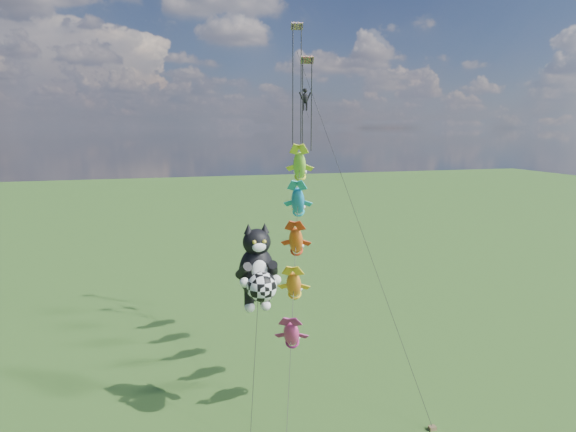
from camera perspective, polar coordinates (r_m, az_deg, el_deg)
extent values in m
cylinder|color=black|center=(27.94, -4.05, -17.81)|extent=(1.13, 2.55, 7.35)
ellipsoid|color=black|center=(27.45, -3.72, -6.65)|extent=(2.51, 2.30, 2.98)
ellipsoid|color=black|center=(26.90, -3.73, -3.10)|extent=(1.99, 1.91, 1.51)
cone|color=black|center=(26.64, -4.72, -1.51)|extent=(0.67, 0.67, 0.56)
cone|color=black|center=(26.82, -2.77, -1.40)|extent=(0.67, 0.67, 0.56)
ellipsoid|color=white|center=(26.36, -3.45, -3.69)|extent=(0.87, 0.65, 0.54)
ellipsoid|color=white|center=(26.72, -3.42, -6.50)|extent=(0.99, 0.67, 1.23)
sphere|color=gold|center=(26.17, -4.02, -3.11)|extent=(0.22, 0.22, 0.22)
sphere|color=gold|center=(26.28, -2.83, -3.04)|extent=(0.22, 0.22, 0.22)
sphere|color=white|center=(26.45, -5.16, -7.86)|extent=(0.56, 0.56, 0.56)
sphere|color=white|center=(26.80, -1.42, -7.57)|extent=(0.56, 0.56, 0.56)
sphere|color=white|center=(27.89, -4.56, -10.73)|extent=(0.60, 0.60, 0.60)
sphere|color=white|center=(28.07, -2.67, -10.56)|extent=(0.60, 0.60, 0.60)
sphere|color=white|center=(26.43, -3.14, -8.38)|extent=(1.66, 1.66, 1.66)
cylinder|color=black|center=(31.72, 0.85, -5.09)|extent=(5.45, 14.89, 16.82)
ellipsoid|color=#D8336D|center=(29.70, 0.41, -13.78)|extent=(1.77, 2.75, 2.67)
ellipsoid|color=red|center=(30.90, 0.70, -8.11)|extent=(1.77, 2.75, 2.67)
ellipsoid|color=orange|center=(32.39, 0.95, -2.92)|extent=(1.77, 2.75, 2.67)
ellipsoid|color=blue|center=(34.11, 1.18, 1.78)|extent=(1.77, 2.75, 2.67)
ellipsoid|color=green|center=(36.04, 1.39, 6.01)|extent=(1.77, 2.75, 2.67)
cube|color=brown|center=(31.17, 16.73, -22.93)|extent=(0.40, 0.30, 0.22)
cylinder|color=black|center=(33.26, 7.76, 0.93)|extent=(3.16, 16.81, 22.93)
cube|color=#119147|center=(37.44, 2.28, 18.01)|extent=(0.99, 0.57, 0.56)
cylinder|color=black|center=(37.04, 1.73, 12.75)|extent=(0.08, 0.08, 6.89)
cylinder|color=black|center=(37.24, 2.75, 12.73)|extent=(0.08, 0.08, 6.89)
cube|color=#3330C2|center=(40.95, 1.07, 21.58)|extent=(0.98, 0.57, 0.56)
cylinder|color=black|center=(40.20, 0.58, 14.95)|extent=(0.08, 0.08, 9.51)
cylinder|color=black|center=(40.39, 1.51, 14.92)|extent=(0.08, 0.08, 9.51)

